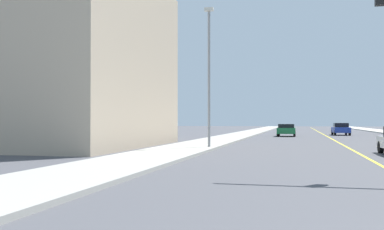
# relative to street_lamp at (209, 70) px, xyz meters

# --- Properties ---
(ground) EXTENTS (192.00, 192.00, 0.00)m
(ground) POSITION_rel_street_lamp_xyz_m (8.38, 20.00, -4.82)
(ground) COLOR #47474C
(sidewalk_left) EXTENTS (3.69, 168.00, 0.15)m
(sidewalk_left) POSITION_rel_street_lamp_xyz_m (-1.35, 20.00, -4.75)
(sidewalk_left) COLOR #9E9B93
(sidewalk_left) RESTS_ON ground
(lane_marking_center) EXTENTS (0.16, 144.00, 0.01)m
(lane_marking_center) POSITION_rel_street_lamp_xyz_m (8.38, 20.00, -4.82)
(lane_marking_center) COLOR yellow
(lane_marking_center) RESTS_ON ground
(building_left_near) EXTENTS (10.79, 15.64, 11.57)m
(building_left_near) POSITION_rel_street_lamp_xyz_m (-9.76, 0.81, 0.96)
(building_left_near) COLOR tan
(building_left_near) RESTS_ON ground
(street_lamp) EXTENTS (0.56, 0.28, 8.49)m
(street_lamp) POSITION_rel_street_lamp_xyz_m (0.00, 0.00, 0.00)
(street_lamp) COLOR gray
(street_lamp) RESTS_ON sidewalk_left
(car_green) EXTENTS (1.98, 3.89, 1.37)m
(car_green) POSITION_rel_street_lamp_xyz_m (4.00, 23.59, -4.09)
(car_green) COLOR #196638
(car_green) RESTS_ON ground
(car_blue) EXTENTS (1.94, 4.30, 1.47)m
(car_blue) POSITION_rel_street_lamp_xyz_m (10.25, 29.34, -4.07)
(car_blue) COLOR #1E389E
(car_blue) RESTS_ON ground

